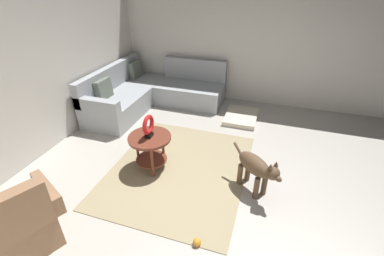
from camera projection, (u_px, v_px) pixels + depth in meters
ground_plane at (224, 189)px, 3.62m from camera, size 6.00×6.00×0.10m
wall_back at (23, 68)px, 3.70m from camera, size 6.00×0.12×2.70m
wall_right at (259, 39)px, 5.32m from camera, size 0.12×6.00×2.70m
area_rug at (179, 169)px, 3.90m from camera, size 2.30×1.90×0.01m
sectional_couch at (151, 93)px, 5.61m from camera, size 2.20×2.25×0.88m
armchair at (18, 226)px, 2.63m from camera, size 0.98×0.89×0.88m
side_table at (150, 144)px, 3.73m from camera, size 0.60×0.60×0.54m
torus_sculpture at (148, 126)px, 3.58m from camera, size 0.28×0.08×0.33m
dog_bed_mat at (241, 117)px, 5.22m from camera, size 0.80×0.60×0.09m
dog at (256, 168)px, 3.33m from camera, size 0.59×0.68×0.63m
dog_toy_ball at (197, 242)px, 2.79m from camera, size 0.09×0.09×0.09m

